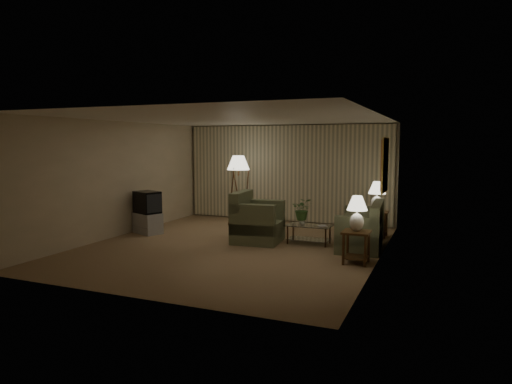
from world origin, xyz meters
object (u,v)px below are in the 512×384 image
at_px(vase, 302,221).
at_px(side_table_near, 356,242).
at_px(sofa, 361,229).
at_px(side_table_far, 376,220).
at_px(tv_cabinet, 148,223).
at_px(table_lamp_far, 377,194).
at_px(coffee_table, 309,231).
at_px(ottoman, 251,219).
at_px(table_lamp_near, 357,210).
at_px(crt_tv, 147,202).
at_px(armchair, 258,222).
at_px(floor_lamp, 238,189).

bearing_deg(vase, side_table_near, -41.81).
bearing_deg(sofa, side_table_far, 169.11).
relative_size(side_table_far, tv_cabinet, 0.73).
height_order(table_lamp_far, coffee_table, table_lamp_far).
xyz_separation_m(tv_cabinet, ottoman, (1.98, 1.79, -0.04)).
xyz_separation_m(table_lamp_near, coffee_table, (-1.25, 1.25, -0.71)).
bearing_deg(tv_cabinet, side_table_far, 40.78).
relative_size(crt_tv, ottoman, 1.16).
distance_m(sofa, side_table_far, 1.26).
xyz_separation_m(side_table_far, tv_cabinet, (-5.20, -1.72, -0.15)).
xyz_separation_m(table_lamp_near, crt_tv, (-5.20, 0.88, -0.22)).
relative_size(sofa, table_lamp_far, 2.61).
relative_size(sofa, vase, 12.81).
relative_size(armchair, vase, 8.63).
distance_m(coffee_table, tv_cabinet, 3.97).
bearing_deg(table_lamp_near, tv_cabinet, 170.43).
height_order(sofa, floor_lamp, floor_lamp).
height_order(armchair, vase, armchair).
relative_size(tv_cabinet, floor_lamp, 0.44).
bearing_deg(side_table_near, table_lamp_far, 90.00).
bearing_deg(table_lamp_far, side_table_near, -90.00).
height_order(side_table_near, side_table_far, same).
bearing_deg(vase, tv_cabinet, -174.39).
xyz_separation_m(side_table_near, crt_tv, (-5.20, 0.88, 0.36)).
height_order(armchair, coffee_table, armchair).
distance_m(side_table_near, vase, 1.88).
xyz_separation_m(side_table_far, floor_lamp, (-3.64, 0.19, 0.57)).
height_order(table_lamp_near, coffee_table, table_lamp_near).
height_order(side_table_near, tv_cabinet, side_table_near).
relative_size(table_lamp_near, floor_lamp, 0.35).
xyz_separation_m(tv_cabinet, floor_lamp, (1.56, 1.91, 0.72)).
relative_size(armchair, table_lamp_far, 1.76).
xyz_separation_m(crt_tv, vase, (3.80, 0.37, -0.28)).
bearing_deg(sofa, ottoman, -117.33).
xyz_separation_m(armchair, side_table_near, (2.35, -1.01, -0.04)).
distance_m(crt_tv, ottoman, 2.73).
relative_size(sofa, ottoman, 2.87).
height_order(side_table_far, vase, side_table_far).
xyz_separation_m(table_lamp_far, tv_cabinet, (-5.20, -1.72, -0.76)).
bearing_deg(side_table_far, ottoman, 178.75).
bearing_deg(table_lamp_near, floor_lamp, 142.55).
distance_m(armchair, side_table_near, 2.56).
distance_m(armchair, floor_lamp, 2.26).
relative_size(crt_tv, vase, 5.17).
height_order(side_table_near, crt_tv, crt_tv).
bearing_deg(ottoman, armchair, -62.41).
height_order(side_table_near, coffee_table, side_table_near).
height_order(sofa, crt_tv, crt_tv).
bearing_deg(ottoman, crt_tv, -137.86).
bearing_deg(tv_cabinet, table_lamp_near, 12.88).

